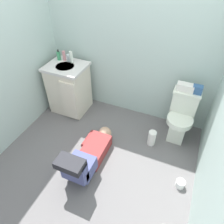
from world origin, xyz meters
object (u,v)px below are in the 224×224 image
(toiletry_bag, at_px, (197,90))
(bottle_white, at_px, (71,57))
(vanity_cabinet, at_px, (69,88))
(soap_dispenser, at_px, (59,56))
(toilet_paper_roll, at_px, (180,184))
(bottle_clear, at_px, (69,58))
(person_plumber, at_px, (88,156))
(bottle_pink, at_px, (64,56))
(paper_towel_roll, at_px, (152,138))
(tissue_box, at_px, (185,87))
(toilet, at_px, (181,117))
(faucet, at_px, (70,58))

(toiletry_bag, height_order, bottle_white, bottle_white)
(vanity_cabinet, relative_size, toiletry_bag, 6.61)
(soap_dispenser, relative_size, toilet_paper_roll, 1.51)
(bottle_clear, bearing_deg, bottle_white, -14.93)
(person_plumber, bearing_deg, toilet_paper_roll, 7.34)
(toiletry_bag, xyz_separation_m, soap_dispenser, (-2.08, -0.03, 0.08))
(bottle_pink, distance_m, toilet_paper_roll, 2.43)
(soap_dispenser, xyz_separation_m, toilet_paper_roll, (2.17, -0.90, -0.84))
(paper_towel_roll, bearing_deg, bottle_white, 165.29)
(soap_dispenser, bearing_deg, toiletry_bag, 0.77)
(paper_towel_roll, bearing_deg, bottle_pink, 165.84)
(bottle_pink, relative_size, toilet_paper_roll, 1.36)
(tissue_box, height_order, soap_dispenser, soap_dispenser)
(toilet, relative_size, bottle_white, 4.21)
(toilet_paper_roll, bearing_deg, person_plumber, -172.66)
(toilet_paper_roll, bearing_deg, toiletry_bag, 95.62)
(bottle_clear, bearing_deg, toiletry_bag, 0.41)
(toilet, height_order, toilet_paper_roll, toilet)
(bottle_clear, bearing_deg, toilet_paper_roll, -24.49)
(tissue_box, height_order, bottle_clear, bottle_clear)
(toiletry_bag, distance_m, bottle_white, 1.86)
(vanity_cabinet, xyz_separation_m, soap_dispenser, (-0.19, 0.13, 0.47))
(toiletry_bag, bearing_deg, toilet_paper_roll, -84.38)
(toilet, bearing_deg, person_plumber, -134.47)
(vanity_cabinet, relative_size, soap_dispenser, 4.94)
(bottle_white, bearing_deg, bottle_clear, 165.07)
(faucet, bearing_deg, tissue_box, 0.26)
(tissue_box, bearing_deg, bottle_white, -179.01)
(vanity_cabinet, bearing_deg, bottle_pink, 126.44)
(paper_towel_roll, bearing_deg, vanity_cabinet, 170.22)
(tissue_box, distance_m, paper_towel_roll, 0.83)
(bottle_pink, bearing_deg, toiletry_bag, 0.24)
(bottle_clear, xyz_separation_m, toilet_paper_roll, (2.00, -0.91, -0.83))
(vanity_cabinet, relative_size, faucet, 8.20)
(bottle_white, distance_m, toilet_paper_roll, 2.31)
(toilet_paper_roll, bearing_deg, bottle_pink, 156.25)
(bottle_pink, bearing_deg, toilet_paper_roll, -23.75)
(faucet, xyz_separation_m, person_plumber, (0.82, -1.07, -0.69))
(bottle_clear, bearing_deg, person_plumber, -51.70)
(toilet, relative_size, toilet_paper_roll, 6.82)
(bottle_clear, bearing_deg, faucet, 15.98)
(person_plumber, height_order, paper_towel_roll, person_plumber)
(paper_towel_roll, height_order, toilet_paper_roll, paper_towel_roll)
(bottle_white, bearing_deg, toilet_paper_roll, -24.77)
(bottle_white, height_order, toilet_paper_roll, bottle_white)
(toilet, xyz_separation_m, paper_towel_roll, (-0.30, -0.32, -0.25))
(person_plumber, relative_size, tissue_box, 4.84)
(vanity_cabinet, relative_size, person_plumber, 0.77)
(vanity_cabinet, bearing_deg, person_plumber, -48.53)
(bottle_pink, bearing_deg, toilet, -2.48)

